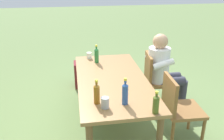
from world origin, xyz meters
The scene contains 13 objects.
ground_plane centered at (0.00, 0.00, 0.00)m, with size 24.00×24.00×0.00m, color #6B844C.
dining_table centered at (0.00, 0.00, 0.64)m, with size 1.86×0.89×0.73m.
chair_near_right centered at (0.43, -0.74, 0.49)m, with size 0.49×0.49×0.87m.
chair_near_left centered at (-0.41, -0.74, 0.49)m, with size 0.46×0.46×0.87m.
person_in_white_shirt centered at (0.42, -0.85, 0.66)m, with size 0.47×0.61×1.18m.
bottle_green centered at (0.62, 0.13, 0.84)m, with size 0.06×0.06×0.28m.
bottle_blue centered at (-0.65, -0.03, 0.85)m, with size 0.06×0.06×0.29m.
bottle_olive centered at (-0.87, -0.29, 0.83)m, with size 0.06×0.06×0.24m.
bottle_amber centered at (-0.59, 0.26, 0.84)m, with size 0.06×0.06×0.27m.
cup_white centered at (0.82, 0.23, 0.77)m, with size 0.08×0.08×0.10m, color white.
cup_steel centered at (-0.69, 0.18, 0.78)m, with size 0.08×0.08×0.12m, color #B2B7BC.
backpack_by_near_side centered at (1.47, 0.03, 0.22)m, with size 0.34×0.24×0.45m.
backpack_by_far_side centered at (1.34, 0.40, 0.22)m, with size 0.28×0.20×0.47m.
Camera 1 is at (-2.81, 0.46, 2.03)m, focal length 38.97 mm.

